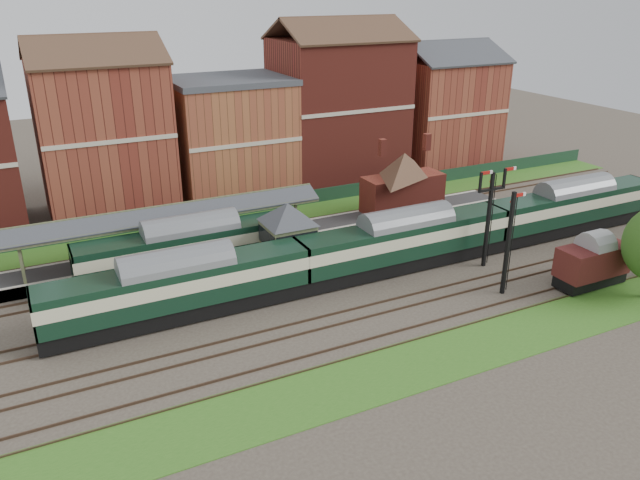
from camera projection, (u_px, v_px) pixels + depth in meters
name	position (u px, v px, depth m)	size (l,w,h in m)	color
ground	(341.00, 282.00, 48.59)	(160.00, 160.00, 0.00)	#473D33
grass_back	(265.00, 218.00, 61.81)	(90.00, 4.50, 0.06)	#2D6619
grass_front	(433.00, 359.00, 38.65)	(90.00, 5.00, 0.06)	#2D6619
fence	(257.00, 205.00, 63.19)	(90.00, 0.12, 1.50)	#193823
platform	(238.00, 244.00, 54.40)	(55.00, 3.40, 1.00)	#2D2D2D
signal_box	(288.00, 237.00, 48.82)	(5.40, 5.40, 6.00)	#56694A
brick_hut	(375.00, 243.00, 52.89)	(3.20, 2.64, 2.94)	maroon
station_building	(403.00, 181.00, 60.10)	(8.10, 8.10, 5.90)	maroon
canopy	(165.00, 211.00, 50.37)	(26.00, 3.89, 4.08)	#515A38
semaphore_bracket	(489.00, 213.00, 49.72)	(3.60, 0.25, 8.18)	black
semaphore_siding	(508.00, 242.00, 45.35)	(1.23, 0.25, 8.00)	black
town_backdrop	(229.00, 131.00, 66.52)	(69.00, 10.00, 16.00)	maroon
dmu_train	(405.00, 240.00, 50.05)	(55.40, 2.91, 4.26)	black
platform_railcar	(192.00, 247.00, 48.98)	(17.87, 2.82, 4.12)	black
goods_van_a	(592.00, 262.00, 47.34)	(5.67, 2.46, 3.44)	black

